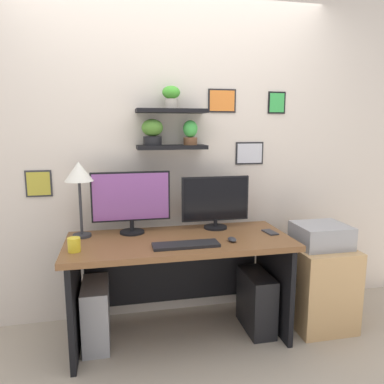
# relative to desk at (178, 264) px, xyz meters

# --- Properties ---
(ground_plane) EXTENTS (8.00, 8.00, 0.00)m
(ground_plane) POSITION_rel_desk_xyz_m (0.00, -0.05, -0.54)
(ground_plane) COLOR tan
(back_wall_assembly) EXTENTS (4.40, 0.24, 2.70)m
(back_wall_assembly) POSITION_rel_desk_xyz_m (0.00, 0.38, 0.82)
(back_wall_assembly) COLOR beige
(back_wall_assembly) RESTS_ON ground
(desk) EXTENTS (1.57, 0.68, 0.75)m
(desk) POSITION_rel_desk_xyz_m (0.00, 0.00, 0.00)
(desk) COLOR brown
(desk) RESTS_ON ground
(monitor_left) EXTENTS (0.57, 0.18, 0.46)m
(monitor_left) POSITION_rel_desk_xyz_m (-0.32, 0.16, 0.46)
(monitor_left) COLOR black
(monitor_left) RESTS_ON desk
(monitor_right) EXTENTS (0.53, 0.18, 0.40)m
(monitor_right) POSITION_rel_desk_xyz_m (0.32, 0.16, 0.42)
(monitor_right) COLOR black
(monitor_right) RESTS_ON desk
(keyboard) EXTENTS (0.44, 0.14, 0.02)m
(keyboard) POSITION_rel_desk_xyz_m (0.01, -0.23, 0.22)
(keyboard) COLOR black
(keyboard) RESTS_ON desk
(computer_mouse) EXTENTS (0.06, 0.09, 0.03)m
(computer_mouse) POSITION_rel_desk_xyz_m (0.34, -0.20, 0.23)
(computer_mouse) COLOR #2D2D33
(computer_mouse) RESTS_ON desk
(desk_lamp) EXTENTS (0.20, 0.20, 0.54)m
(desk_lamp) POSITION_rel_desk_xyz_m (-0.68, 0.14, 0.65)
(desk_lamp) COLOR #2D2D33
(desk_lamp) RESTS_ON desk
(cell_phone) EXTENTS (0.08, 0.15, 0.01)m
(cell_phone) POSITION_rel_desk_xyz_m (0.68, -0.05, 0.22)
(cell_phone) COLOR #2D2D33
(cell_phone) RESTS_ON desk
(coffee_mug) EXTENTS (0.08, 0.08, 0.09)m
(coffee_mug) POSITION_rel_desk_xyz_m (-0.70, -0.18, 0.26)
(coffee_mug) COLOR yellow
(coffee_mug) RESTS_ON desk
(drawer_cabinet) EXTENTS (0.44, 0.50, 0.63)m
(drawer_cabinet) POSITION_rel_desk_xyz_m (1.09, -0.09, -0.22)
(drawer_cabinet) COLOR tan
(drawer_cabinet) RESTS_ON ground
(printer) EXTENTS (0.38, 0.34, 0.17)m
(printer) POSITION_rel_desk_xyz_m (1.09, -0.09, 0.18)
(printer) COLOR #9E9EA3
(printer) RESTS_ON drawer_cabinet
(computer_tower_left) EXTENTS (0.18, 0.40, 0.45)m
(computer_tower_left) POSITION_rel_desk_xyz_m (-0.60, -0.01, -0.31)
(computer_tower_left) COLOR #99999E
(computer_tower_left) RESTS_ON ground
(computer_tower_right) EXTENTS (0.18, 0.40, 0.44)m
(computer_tower_right) POSITION_rel_desk_xyz_m (0.58, -0.07, -0.32)
(computer_tower_right) COLOR black
(computer_tower_right) RESTS_ON ground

